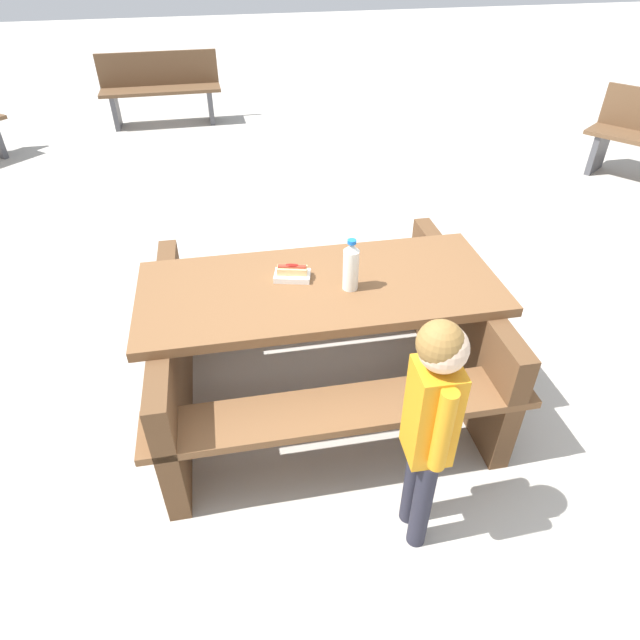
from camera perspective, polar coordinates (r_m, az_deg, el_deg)
ground_plane at (r=3.17m, az=-0.00°, el=-7.60°), size 30.00×30.00×0.00m
picnic_table at (r=2.88m, az=-0.00°, el=-1.28°), size 1.85×1.46×0.75m
soda_bottle at (r=2.61m, az=3.28°, el=5.68°), size 0.08×0.08×0.27m
hotdog_tray at (r=2.73m, az=-2.95°, el=4.97°), size 0.20×0.15×0.08m
child_in_coat at (r=2.07m, az=11.67°, el=-9.63°), size 0.18×0.29×1.16m
park_bench_mid at (r=7.83m, az=-16.47°, el=22.51°), size 1.50×0.40×0.85m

